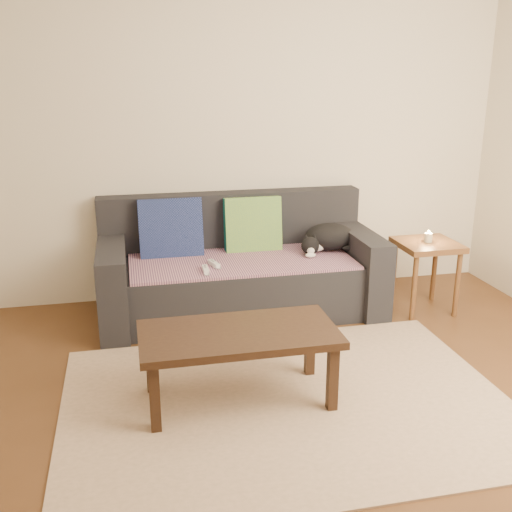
{
  "coord_description": "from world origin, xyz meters",
  "views": [
    {
      "loc": [
        -0.81,
        -2.72,
        1.81
      ],
      "look_at": [
        0.05,
        1.2,
        0.55
      ],
      "focal_mm": 42.0,
      "sensor_mm": 36.0,
      "label": 1
    }
  ],
  "objects_px": {
    "sofa": "(239,272)",
    "coffee_table": "(239,340)",
    "wii_remote_b": "(206,270)",
    "wii_remote_a": "(214,264)",
    "cat": "(328,238)",
    "side_table": "(427,254)"
  },
  "relations": [
    {
      "from": "cat",
      "to": "wii_remote_a",
      "type": "bearing_deg",
      "value": -161.52
    },
    {
      "from": "sofa",
      "to": "coffee_table",
      "type": "distance_m",
      "value": 1.36
    },
    {
      "from": "wii_remote_b",
      "to": "coffee_table",
      "type": "bearing_deg",
      "value": -175.99
    },
    {
      "from": "sofa",
      "to": "cat",
      "type": "xyz_separation_m",
      "value": [
        0.71,
        0.0,
        0.23
      ]
    },
    {
      "from": "sofa",
      "to": "coffee_table",
      "type": "bearing_deg",
      "value": -101.0
    },
    {
      "from": "wii_remote_a",
      "to": "side_table",
      "type": "distance_m",
      "value": 1.63
    },
    {
      "from": "wii_remote_a",
      "to": "coffee_table",
      "type": "height_order",
      "value": "wii_remote_a"
    },
    {
      "from": "cat",
      "to": "wii_remote_a",
      "type": "xyz_separation_m",
      "value": [
        -0.94,
        -0.2,
        -0.09
      ]
    },
    {
      "from": "cat",
      "to": "wii_remote_b",
      "type": "distance_m",
      "value": 1.07
    },
    {
      "from": "cat",
      "to": "wii_remote_b",
      "type": "height_order",
      "value": "cat"
    },
    {
      "from": "wii_remote_b",
      "to": "coffee_table",
      "type": "xyz_separation_m",
      "value": [
        0.04,
        -1.02,
        -0.07
      ]
    },
    {
      "from": "side_table",
      "to": "coffee_table",
      "type": "distance_m",
      "value": 1.96
    },
    {
      "from": "wii_remote_a",
      "to": "sofa",
      "type": "bearing_deg",
      "value": -64.0
    },
    {
      "from": "sofa",
      "to": "cat",
      "type": "relative_size",
      "value": 4.27
    },
    {
      "from": "wii_remote_b",
      "to": "side_table",
      "type": "relative_size",
      "value": 0.27
    },
    {
      "from": "side_table",
      "to": "sofa",
      "type": "bearing_deg",
      "value": 167.57
    },
    {
      "from": "sofa",
      "to": "wii_remote_b",
      "type": "bearing_deg",
      "value": -133.68
    },
    {
      "from": "wii_remote_b",
      "to": "side_table",
      "type": "xyz_separation_m",
      "value": [
        1.7,
        0.01,
        -0.0
      ]
    },
    {
      "from": "cat",
      "to": "side_table",
      "type": "bearing_deg",
      "value": -17.92
    },
    {
      "from": "cat",
      "to": "side_table",
      "type": "xyz_separation_m",
      "value": [
        0.69,
        -0.31,
        -0.09
      ]
    },
    {
      "from": "wii_remote_a",
      "to": "coffee_table",
      "type": "relative_size",
      "value": 0.14
    },
    {
      "from": "sofa",
      "to": "cat",
      "type": "height_order",
      "value": "sofa"
    }
  ]
}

